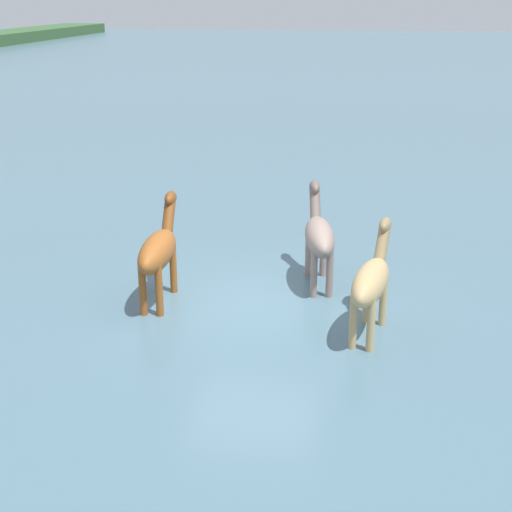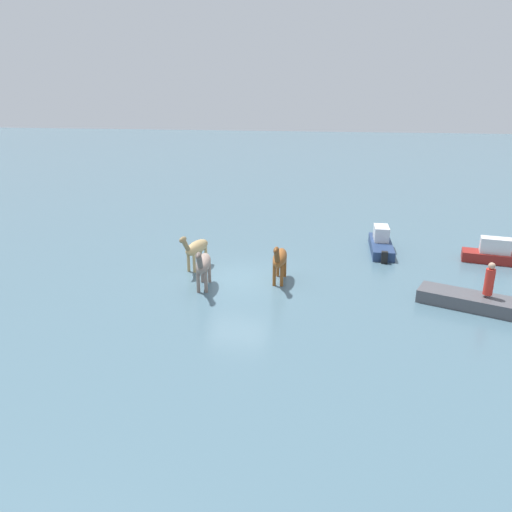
{
  "view_description": "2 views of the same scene",
  "coord_description": "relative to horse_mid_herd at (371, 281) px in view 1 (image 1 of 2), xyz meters",
  "views": [
    {
      "loc": [
        -12.26,
        -2.02,
        5.43
      ],
      "look_at": [
        -0.03,
        -0.05,
        0.95
      ],
      "focal_mm": 51.36,
      "sensor_mm": 36.0,
      "label": 1
    },
    {
      "loc": [
        17.86,
        4.66,
        7.08
      ],
      "look_at": [
        -0.26,
        0.73,
        1.01
      ],
      "focal_mm": 33.23,
      "sensor_mm": 36.0,
      "label": 2
    }
  ],
  "objects": [
    {
      "name": "ground_plane",
      "position": [
        0.95,
        2.12,
        -0.96
      ],
      "size": [
        206.58,
        206.58,
        0.0
      ],
      "primitive_type": "plane",
      "color": "#476675"
    },
    {
      "name": "horse_mid_herd",
      "position": [
        0.0,
        0.0,
        0.0
      ],
      "size": [
        2.26,
        0.83,
        1.75
      ],
      "rotation": [
        0.0,
        0.0,
        -0.19
      ],
      "color": "tan",
      "rests_on": "ground_plane"
    },
    {
      "name": "horse_lead",
      "position": [
        2.1,
        1.03,
        0.04
      ],
      "size": [
        2.36,
        0.86,
        1.82
      ],
      "rotation": [
        0.0,
        0.0,
        0.18
      ],
      "color": "gray",
      "rests_on": "ground_plane"
    },
    {
      "name": "horse_chestnut_trailing",
      "position": [
        0.8,
        3.85,
        0.04
      ],
      "size": [
        2.34,
        0.61,
        1.82
      ],
      "rotation": [
        0.0,
        0.0,
        0.04
      ],
      "color": "brown",
      "rests_on": "ground_plane"
    }
  ]
}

